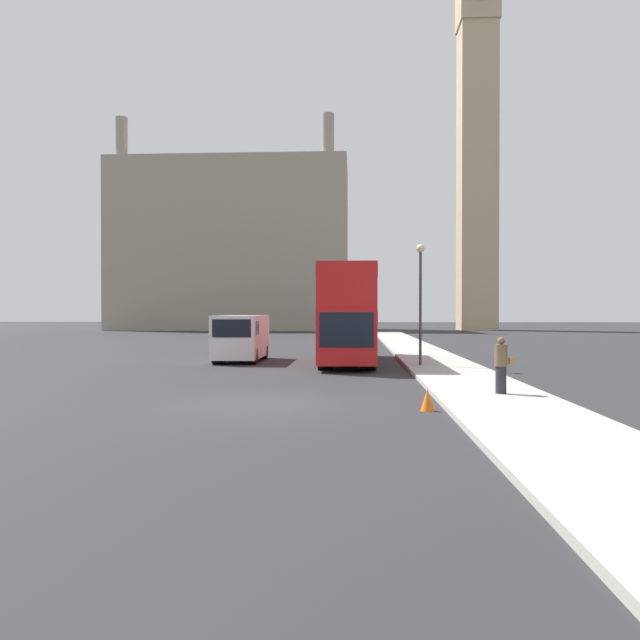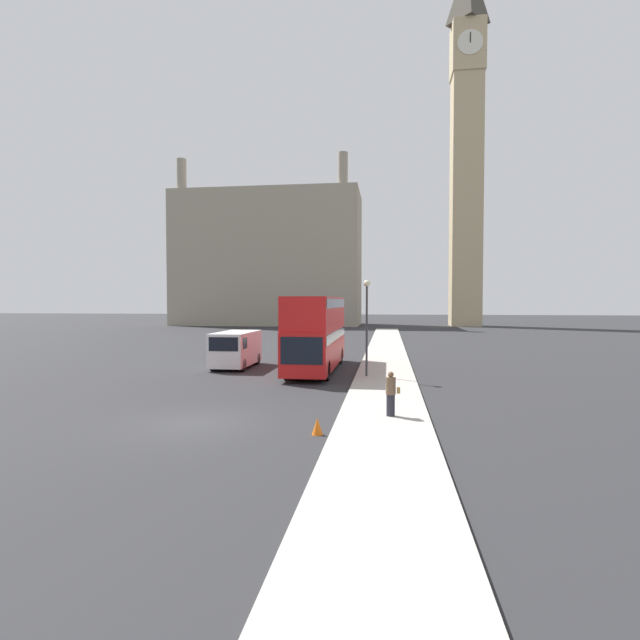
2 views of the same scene
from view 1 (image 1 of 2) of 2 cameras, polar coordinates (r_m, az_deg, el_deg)
The scene contains 9 objects.
ground_plane at distance 17.10m, azimuth -6.10°, elevation -7.60°, with size 300.00×300.00×0.00m, color #28282B.
sidewalk_strip at distance 17.32m, azimuth 16.34°, elevation -7.26°, with size 3.29×120.00×0.15m.
clock_tower at distance 96.90m, azimuth 14.19°, elevation 18.96°, with size 5.53×5.70×64.16m.
building_block_distant at distance 92.88m, azimuth -8.01°, elevation 6.62°, with size 33.64×13.95×29.48m.
red_double_decker_bus at distance 30.47m, azimuth 2.58°, elevation 0.80°, with size 2.53×10.92×4.56m.
white_van at distance 31.66m, azimuth -7.23°, elevation -1.53°, with size 2.17×5.08×2.32m.
pedestrian at distance 18.55m, azimuth 16.24°, elevation -4.00°, with size 0.52×0.36×1.61m.
street_lamp at distance 27.82m, azimuth 9.17°, elevation 3.19°, with size 0.36×0.36×5.33m.
traffic_cone at distance 15.93m, azimuth 9.81°, elevation -7.21°, with size 0.36×0.36×0.55m.
Camera 1 is at (2.74, -16.70, 2.45)m, focal length 35.00 mm.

